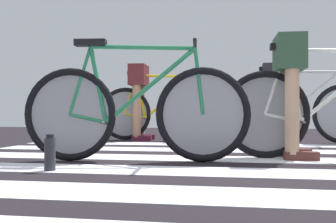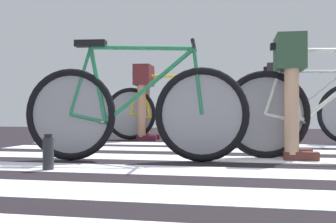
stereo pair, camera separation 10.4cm
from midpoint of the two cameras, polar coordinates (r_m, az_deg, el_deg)
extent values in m
cube|color=black|center=(3.40, 9.33, -6.61)|extent=(18.00, 14.00, 0.02)
cube|color=silver|center=(1.96, 12.19, -11.04)|extent=(5.20, 0.44, 0.00)
cube|color=silver|center=(2.72, 6.18, -7.96)|extent=(5.20, 0.44, 0.00)
cube|color=white|center=(3.48, 9.71, -6.27)|extent=(5.20, 0.44, 0.00)
cube|color=silver|center=(4.25, 10.75, -5.15)|extent=(5.20, 0.44, 0.00)
cube|color=silver|center=(4.99, 9.86, -4.41)|extent=(5.20, 0.44, 0.00)
torus|color=black|center=(3.40, -13.68, -0.39)|extent=(0.72, 0.13, 0.72)
torus|color=black|center=(3.24, 3.76, -0.40)|extent=(0.72, 0.13, 0.72)
cylinder|color=gray|center=(3.40, -13.68, -0.39)|extent=(0.60, 0.07, 0.61)
cylinder|color=gray|center=(3.24, 3.76, -0.40)|extent=(0.60, 0.07, 0.61)
cylinder|color=#267E50|center=(3.32, -4.31, 8.45)|extent=(0.80, 0.12, 0.05)
cylinder|color=#267E50|center=(3.28, -3.27, 3.45)|extent=(0.70, 0.11, 0.59)
cylinder|color=#267E50|center=(3.35, -10.09, 3.54)|extent=(0.16, 0.05, 0.59)
cylinder|color=#267E50|center=(3.36, -11.41, -0.90)|extent=(0.29, 0.06, 0.09)
cylinder|color=#267E50|center=(3.39, -12.39, 4.01)|extent=(0.19, 0.04, 0.53)
cylinder|color=#267E50|center=(3.25, 3.23, 4.00)|extent=(0.09, 0.04, 0.50)
cube|color=black|center=(3.40, -11.08, 8.91)|extent=(0.25, 0.11, 0.05)
cylinder|color=black|center=(3.28, 2.69, 8.71)|extent=(0.08, 0.52, 0.03)
cylinder|color=#4C4C51|center=(3.33, -9.09, -1.43)|extent=(0.05, 0.34, 0.02)
torus|color=black|center=(3.58, 11.95, -0.38)|extent=(0.72, 0.09, 0.72)
cylinder|color=gray|center=(3.58, 11.95, -0.38)|extent=(0.61, 0.04, 0.61)
cylinder|color=white|center=(3.61, 15.43, 3.28)|extent=(0.15, 0.04, 0.59)
cylinder|color=white|center=(3.60, 14.17, -0.85)|extent=(0.29, 0.04, 0.09)
cylinder|color=white|center=(3.60, 13.22, 3.77)|extent=(0.19, 0.03, 0.53)
cube|color=black|center=(3.64, 14.48, 8.32)|extent=(0.24, 0.10, 0.05)
cylinder|color=#4C4C51|center=(3.62, 16.38, -1.32)|extent=(0.04, 0.34, 0.02)
cylinder|color=tan|center=(3.74, 14.67, 1.82)|extent=(0.11, 0.11, 0.90)
cylinder|color=tan|center=(3.47, 15.28, 1.98)|extent=(0.11, 0.11, 0.90)
cube|color=#2E4B35|center=(3.63, 14.96, 7.44)|extent=(0.24, 0.42, 0.28)
cube|color=#552923|center=(3.77, 15.73, -5.29)|extent=(0.26, 0.11, 0.07)
cube|color=#552923|center=(3.49, 16.43, -5.69)|extent=(0.26, 0.11, 0.07)
torus|color=black|center=(5.39, 11.02, -0.31)|extent=(0.72, 0.06, 0.72)
cylinder|color=gray|center=(5.39, 11.02, -0.31)|extent=(0.61, 0.01, 0.61)
cylinder|color=#B3BBB9|center=(5.45, 16.94, 5.07)|extent=(0.80, 0.04, 0.05)
cylinder|color=#B3BBB9|center=(5.43, 17.57, 2.02)|extent=(0.70, 0.04, 0.59)
cylinder|color=#B3BBB9|center=(5.40, 13.35, 2.14)|extent=(0.15, 0.04, 0.59)
cylinder|color=#B3BBB9|center=(5.39, 12.51, -0.62)|extent=(0.29, 0.03, 0.09)
cylinder|color=#B3BBB9|center=(5.39, 11.87, 2.46)|extent=(0.18, 0.03, 0.53)
cube|color=black|center=(5.42, 12.72, 5.52)|extent=(0.24, 0.09, 0.05)
cylinder|color=#4C4C51|center=(5.40, 13.99, -0.94)|extent=(0.02, 0.34, 0.02)
cylinder|color=brown|center=(5.53, 12.97, 1.02)|extent=(0.11, 0.11, 0.87)
cylinder|color=brown|center=(5.25, 13.11, 1.09)|extent=(0.11, 0.11, 0.87)
cube|color=black|center=(5.41, 13.03, 4.61)|extent=(0.22, 0.41, 0.28)
cube|color=#5A282F|center=(5.55, 13.70, -3.64)|extent=(0.26, 0.10, 0.07)
cube|color=#5A282F|center=(5.27, 13.87, -3.82)|extent=(0.26, 0.10, 0.07)
torus|color=black|center=(5.91, -6.21, -0.30)|extent=(0.72, 0.09, 0.72)
torus|color=black|center=(5.76, 3.71, -0.30)|extent=(0.72, 0.09, 0.72)
cylinder|color=gray|center=(5.91, -6.21, -0.30)|extent=(0.61, 0.04, 0.61)
cylinder|color=gray|center=(5.76, 3.71, -0.30)|extent=(0.61, 0.04, 0.61)
cylinder|color=yellow|center=(5.82, -0.82, 4.72)|extent=(0.80, 0.07, 0.05)
cylinder|color=yellow|center=(5.80, -0.24, 1.87)|extent=(0.70, 0.07, 0.59)
cylinder|color=yellow|center=(5.86, -4.12, 1.95)|extent=(0.15, 0.04, 0.59)
cylinder|color=yellow|center=(5.88, -4.89, -0.59)|extent=(0.29, 0.04, 0.09)
cylinder|color=yellow|center=(5.89, -5.46, 2.23)|extent=(0.19, 0.03, 0.53)
cylinder|color=yellow|center=(5.76, 3.42, 2.19)|extent=(0.09, 0.03, 0.50)
cube|color=black|center=(5.90, -4.69, 5.06)|extent=(0.24, 0.10, 0.05)
cylinder|color=black|center=(5.78, 3.12, 4.86)|extent=(0.05, 0.52, 0.03)
cylinder|color=#4C4C51|center=(5.85, -3.54, -0.89)|extent=(0.04, 0.34, 0.02)
cylinder|color=#A87A5B|center=(6.00, -4.14, 1.21)|extent=(0.11, 0.11, 0.93)
cylinder|color=#A87A5B|center=(5.73, -4.68, 1.27)|extent=(0.11, 0.11, 0.93)
cube|color=#561F22|center=(5.89, -4.41, 4.80)|extent=(0.24, 0.42, 0.28)
cube|color=#511729|center=(6.00, -3.49, -3.38)|extent=(0.26, 0.11, 0.07)
cube|color=#511729|center=(5.72, -4.00, -3.54)|extent=(0.26, 0.11, 0.07)
cylinder|color=#2A2B30|center=(2.87, -16.35, -5.49)|extent=(0.07, 0.07, 0.21)
cylinder|color=black|center=(2.86, -16.34, -3.15)|extent=(0.05, 0.05, 0.02)
camera|label=1|loc=(0.05, -80.14, -0.03)|focal=45.94mm
camera|label=2|loc=(0.05, 99.86, 0.03)|focal=45.94mm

